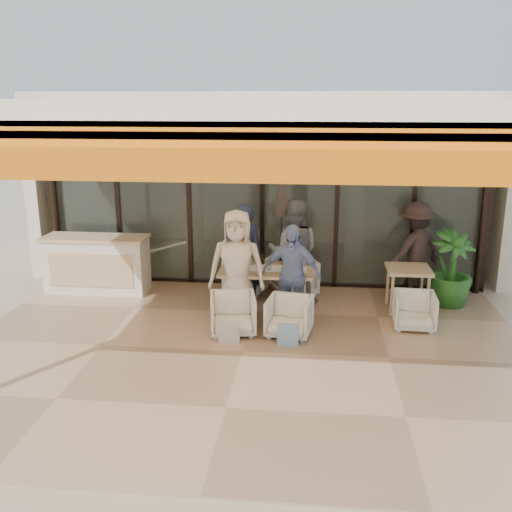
{
  "coord_description": "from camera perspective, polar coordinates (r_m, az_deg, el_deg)",
  "views": [
    {
      "loc": [
        0.92,
        -7.19,
        3.41
      ],
      "look_at": [
        0.1,
        0.9,
        1.15
      ],
      "focal_mm": 40.0,
      "sensor_mm": 36.0,
      "label": 1
    }
  ],
  "objects": [
    {
      "name": "side_chair",
      "position": [
        9.02,
        15.56,
        -5.15
      ],
      "size": [
        0.64,
        0.6,
        0.63
      ],
      "primitive_type": "imported",
      "rotation": [
        0.0,
        0.0,
        -0.06
      ],
      "color": "white",
      "rests_on": "ground"
    },
    {
      "name": "terrace_floor",
      "position": [
        8.01,
        -1.38,
        -9.63
      ],
      "size": [
        8.0,
        6.0,
        0.01
      ],
      "primitive_type": "cube",
      "color": "tan",
      "rests_on": "ground"
    },
    {
      "name": "tote_bag_cream",
      "position": [
        8.21,
        -2.71,
        -7.73
      ],
      "size": [
        0.3,
        0.1,
        0.34
      ],
      "primitive_type": "cube",
      "color": "silver",
      "rests_on": "ground"
    },
    {
      "name": "chair_far_right",
      "position": [
        10.23,
        3.82,
        -1.83
      ],
      "size": [
        0.91,
        0.88,
        0.73
      ],
      "primitive_type": "imported",
      "rotation": [
        0.0,
        0.0,
        3.52
      ],
      "color": "white",
      "rests_on": "ground"
    },
    {
      "name": "potted_palm",
      "position": [
        10.06,
        18.9,
        -1.26
      ],
      "size": [
        0.95,
        0.95,
        1.3
      ],
      "primitive_type": "imported",
      "rotation": [
        0.0,
        0.0,
        0.38
      ],
      "color": "#1E5919",
      "rests_on": "ground"
    },
    {
      "name": "ground",
      "position": [
        8.01,
        -1.38,
        -9.66
      ],
      "size": [
        70.0,
        70.0,
        0.0
      ],
      "primitive_type": "plane",
      "color": "#C6B293",
      "rests_on": "ground"
    },
    {
      "name": "tote_bag_blue",
      "position": [
        8.14,
        3.2,
        -7.96
      ],
      "size": [
        0.3,
        0.1,
        0.34
      ],
      "primitive_type": "cube",
      "color": "#99BFD8",
      "rests_on": "ground"
    },
    {
      "name": "diner_navy",
      "position": [
        9.67,
        -1.21,
        0.24
      ],
      "size": [
        0.68,
        0.49,
        1.72
      ],
      "primitive_type": "imported",
      "rotation": [
        0.0,
        0.0,
        3.28
      ],
      "color": "#1B243C",
      "rests_on": "ground"
    },
    {
      "name": "terrace_structure",
      "position": [
        6.99,
        -1.83,
        14.21
      ],
      "size": [
        8.0,
        6.0,
        3.4
      ],
      "color": "silver",
      "rests_on": "ground"
    },
    {
      "name": "glass_storefront",
      "position": [
        10.39,
        0.62,
        5.49
      ],
      "size": [
        8.08,
        0.1,
        3.2
      ],
      "color": "#9EADA3",
      "rests_on": "ground"
    },
    {
      "name": "side_table",
      "position": [
        9.62,
        14.99,
        -1.77
      ],
      "size": [
        0.7,
        0.7,
        0.74
      ],
      "color": "#CEB87D",
      "rests_on": "ground"
    },
    {
      "name": "chair_far_left",
      "position": [
        10.29,
        -0.86,
        -1.71
      ],
      "size": [
        0.85,
        0.82,
        0.72
      ],
      "primitive_type": "imported",
      "rotation": [
        0.0,
        0.0,
        2.88
      ],
      "color": "white",
      "rests_on": "ground"
    },
    {
      "name": "diner_cream",
      "position": [
        8.8,
        -1.92,
        -1.09
      ],
      "size": [
        0.88,
        0.57,
        1.79
      ],
      "primitive_type": "imported",
      "rotation": [
        0.0,
        0.0,
        0.01
      ],
      "color": "beige",
      "rests_on": "ground"
    },
    {
      "name": "standing_woman",
      "position": [
        10.19,
        15.6,
        0.46
      ],
      "size": [
        1.28,
        1.13,
        1.72
      ],
      "primitive_type": "imported",
      "rotation": [
        0.0,
        0.0,
        3.7
      ],
      "color": "black",
      "rests_on": "ground"
    },
    {
      "name": "chair_near_left",
      "position": [
        8.51,
        -2.33,
        -5.63
      ],
      "size": [
        0.76,
        0.73,
        0.68
      ],
      "primitive_type": "imported",
      "rotation": [
        0.0,
        0.0,
        0.18
      ],
      "color": "white",
      "rests_on": "ground"
    },
    {
      "name": "chair_near_right",
      "position": [
        8.45,
        3.35,
        -5.91
      ],
      "size": [
        0.72,
        0.69,
        0.65
      ],
      "primitive_type": "imported",
      "rotation": [
        0.0,
        0.0,
        -0.16
      ],
      "color": "white",
      "rests_on": "ground"
    },
    {
      "name": "host_counter",
      "position": [
        10.63,
        -15.61,
        -0.78
      ],
      "size": [
        1.85,
        0.65,
        1.04
      ],
      "color": "silver",
      "rests_on": "ground"
    },
    {
      "name": "dining_table",
      "position": [
        9.25,
        1.01,
        -1.59
      ],
      "size": [
        1.5,
        0.9,
        0.93
      ],
      "color": "#CEB87D",
      "rests_on": "ground"
    },
    {
      "name": "diner_periwinkle",
      "position": [
        8.76,
        3.54,
        -1.88
      ],
      "size": [
        0.99,
        0.57,
        1.59
      ],
      "primitive_type": "imported",
      "rotation": [
        0.0,
        0.0,
        -0.2
      ],
      "color": "#748EC2",
      "rests_on": "ground"
    },
    {
      "name": "interior_block",
      "position": [
        12.6,
        1.63,
        10.14
      ],
      "size": [
        9.05,
        3.62,
        3.52
      ],
      "color": "silver",
      "rests_on": "ground"
    },
    {
      "name": "diner_grey",
      "position": [
        9.6,
        3.77,
        0.36
      ],
      "size": [
        0.9,
        0.71,
        1.81
      ],
      "primitive_type": "imported",
      "rotation": [
        0.0,
        0.0,
        3.11
      ],
      "color": "slate",
      "rests_on": "ground"
    }
  ]
}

